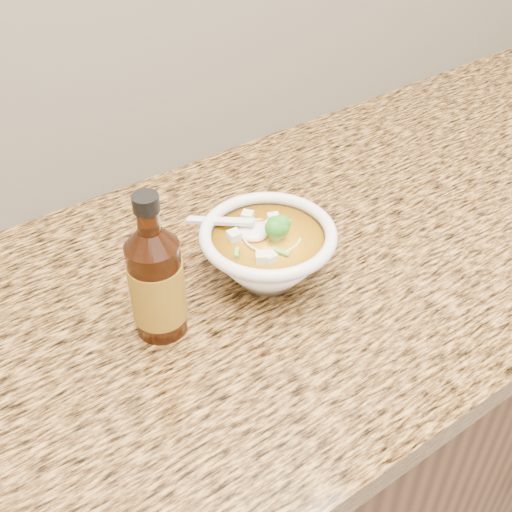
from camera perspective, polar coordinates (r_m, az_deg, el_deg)
cabinet at (r=1.29m, az=0.74°, el=-16.86°), size 4.00×0.65×0.86m
counter_slab at (r=0.94m, az=0.97°, el=-1.80°), size 4.00×0.68×0.04m
soup_bowl at (r=0.88m, az=1.04°, el=0.26°), size 0.19×0.20×0.10m
hot_sauce_bottle at (r=0.80m, az=-8.83°, el=-2.35°), size 0.08×0.08×0.21m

